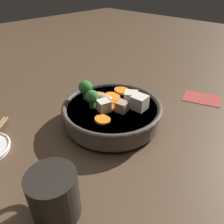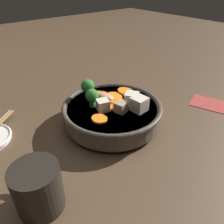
% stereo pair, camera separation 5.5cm
% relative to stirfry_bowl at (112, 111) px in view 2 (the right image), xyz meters
% --- Properties ---
extents(ground_plane, '(3.00, 3.00, 0.00)m').
position_rel_stirfry_bowl_xyz_m(ground_plane, '(-0.00, 0.00, -0.04)').
color(ground_plane, '#4C3826').
extents(stirfry_bowl, '(0.25, 0.25, 0.10)m').
position_rel_stirfry_bowl_xyz_m(stirfry_bowl, '(0.00, 0.00, 0.00)').
color(stirfry_bowl, '#51473D').
rests_on(stirfry_bowl, ground_plane).
extents(dark_mug, '(0.10, 0.08, 0.09)m').
position_rel_stirfry_bowl_xyz_m(dark_mug, '(-0.11, 0.24, 0.00)').
color(dark_mug, black).
rests_on(dark_mug, ground_plane).
extents(napkin, '(0.13, 0.11, 0.00)m').
position_rel_stirfry_bowl_xyz_m(napkin, '(-0.11, -0.29, -0.04)').
color(napkin, '#A33833').
rests_on(napkin, ground_plane).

